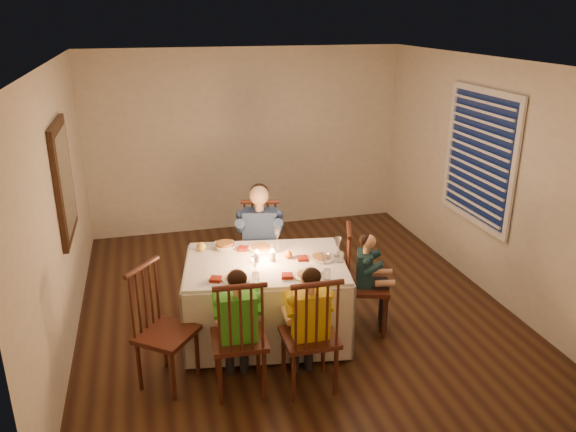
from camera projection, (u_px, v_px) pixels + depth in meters
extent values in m
plane|color=black|center=(291.00, 303.00, 6.22)|extent=(5.00, 5.00, 0.00)
cube|color=beige|center=(59.00, 210.00, 5.24)|extent=(0.02, 5.00, 2.60)
cube|color=beige|center=(485.00, 177.00, 6.31)|extent=(0.02, 5.00, 2.60)
cube|color=beige|center=(247.00, 141.00, 8.05)|extent=(4.50, 0.02, 2.60)
plane|color=white|center=(292.00, 61.00, 5.33)|extent=(5.00, 5.00, 0.00)
cube|color=white|center=(265.00, 264.00, 5.36)|extent=(1.65, 1.29, 0.04)
cube|color=white|center=(263.00, 274.00, 6.00)|extent=(1.52, 0.26, 0.74)
cube|color=white|center=(270.00, 328.00, 4.98)|extent=(1.52, 0.26, 0.74)
cube|color=white|center=(342.00, 295.00, 5.56)|extent=(0.20, 1.10, 0.74)
cube|color=white|center=(188.00, 303.00, 5.42)|extent=(0.20, 1.10, 0.74)
cylinder|color=white|center=(261.00, 248.00, 5.63)|extent=(0.30, 0.30, 0.02)
cylinder|color=white|center=(236.00, 279.00, 4.99)|extent=(0.30, 0.30, 0.02)
cylinder|color=white|center=(307.00, 275.00, 5.05)|extent=(0.30, 0.30, 0.02)
cylinder|color=white|center=(321.00, 258.00, 5.40)|extent=(0.30, 0.30, 0.02)
cylinder|color=silver|center=(257.00, 257.00, 5.33)|extent=(0.06, 0.06, 0.10)
cylinder|color=silver|center=(273.00, 257.00, 5.34)|extent=(0.06, 0.06, 0.10)
sphere|color=yellow|center=(201.00, 247.00, 5.58)|extent=(0.09, 0.09, 0.09)
sphere|color=orange|center=(288.00, 255.00, 5.41)|extent=(0.08, 0.08, 0.08)
imported|color=white|center=(225.00, 246.00, 5.63)|extent=(0.23, 0.23, 0.06)
cube|color=black|center=(63.00, 181.00, 5.45)|extent=(0.05, 0.95, 1.15)
cube|color=white|center=(67.00, 180.00, 5.46)|extent=(0.01, 0.78, 0.98)
cube|color=#0C1533|center=(480.00, 157.00, 6.32)|extent=(0.01, 1.20, 1.40)
cube|color=white|center=(479.00, 157.00, 6.32)|extent=(0.03, 1.34, 1.54)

